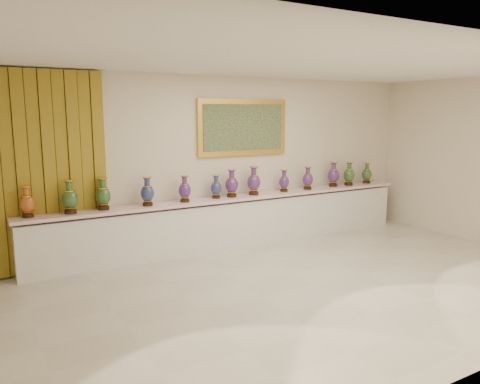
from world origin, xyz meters
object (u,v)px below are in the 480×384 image
Objects in this scene: vase_0 at (27,203)px; vase_1 at (70,199)px; counter at (235,222)px; vase_2 at (103,195)px.

vase_0 is 0.57m from vase_1.
counter is 2.89m from vase_1.
vase_2 is at bearing 5.08° from vase_1.
counter is 14.83× the size of vase_2.
counter is 3.44m from vase_0.
vase_2 is at bearing -179.90° from counter.
vase_0 is 0.92× the size of vase_2.
vase_1 reaches higher than vase_2.
counter is 2.41m from vase_2.
vase_1 is (0.57, -0.04, 0.02)m from vase_0.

